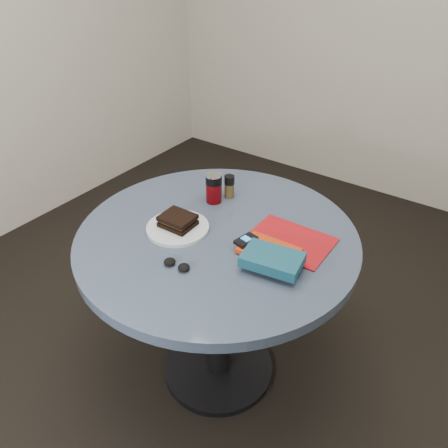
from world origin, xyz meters
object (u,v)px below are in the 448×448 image
Objects in this scene: pepper_grinder at (229,186)px; novel at (272,260)px; table at (217,268)px; plate at (178,228)px; sandwich at (178,220)px; soda_can at (214,188)px; headphones at (177,265)px; red_book at (269,250)px; magazine at (290,241)px; mp3_player at (246,240)px.

novel is at bearing -38.79° from pepper_grinder.
plate reaches higher than table.
novel reaches higher than sandwich.
novel is (0.40, -0.23, -0.02)m from soda_can.
headphones is at bearing -88.41° from table.
pepper_grinder is at bearing 86.41° from plate.
soda_can reaches higher than headphones.
sandwich is at bearing -94.29° from pepper_grinder.
table is 4.46× the size of plate.
red_book is (0.21, 0.00, 0.18)m from table.
red_book is (0.34, 0.07, 0.01)m from plate.
sandwich is (-0.13, -0.06, 0.20)m from table.
pepper_grinder is 0.33× the size of magazine.
table is 0.33m from novel.
sandwich is 1.22× the size of headphones.
mp3_player reaches higher than table.
table is at bearing -156.63° from magazine.
table is 0.31m from soda_can.
sandwich reaches higher than mp3_player.
soda_can is at bearing 146.02° from mp3_player.
red_book is 1.02× the size of novel.
magazine is 0.17m from novel.
mp3_player is at bearing -33.98° from soda_can.
headphones reaches higher than magazine.
sandwich is 0.99× the size of soda_can.
pepper_grinder reaches higher than mp3_player.
magazine is (0.36, 0.17, -0.00)m from plate.
sandwich is 0.23m from soda_can.
plate is 0.24m from soda_can.
soda_can is at bearing 92.03° from sandwich.
pepper_grinder reaches higher than novel.
soda_can reaches higher than novel.
soda_can is at bearing -115.19° from pepper_grinder.
mp3_player is at bearing -173.68° from red_book.
soda_can is (-0.14, 0.17, 0.22)m from table.
red_book is (0.34, 0.06, -0.02)m from sandwich.
mp3_player is at bearing 148.98° from novel.
red_book is at bearing 10.20° from sandwich.
table is 11.78× the size of mp3_player.
pepper_grinder reaches higher than red_book.
plate is 0.21m from headphones.
pepper_grinder is at bearing 85.71° from sandwich.
pepper_grinder is 1.10× the size of mp3_player.
novel is 0.14m from mp3_player.
red_book is at bearing 11.29° from plate.
table is 0.31m from magazine.
mp3_player is at bearing -45.86° from pepper_grinder.
novel reaches higher than table.
table is 0.23m from mp3_player.
headphones is at bearing -69.97° from soda_can.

